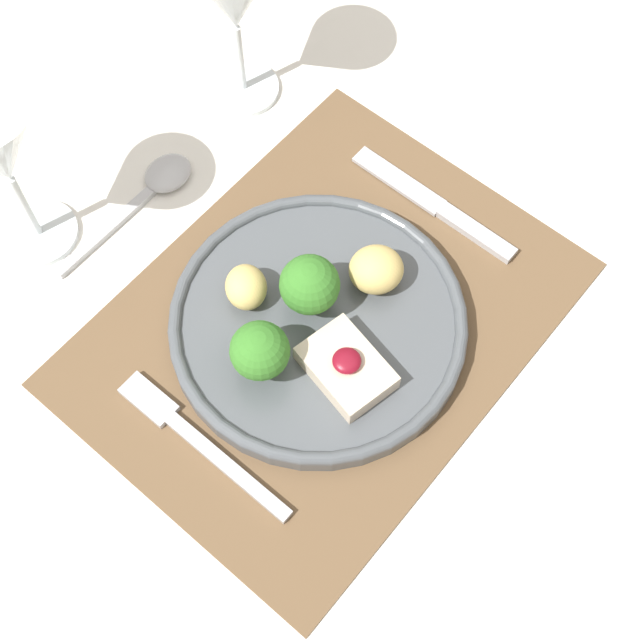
{
  "coord_description": "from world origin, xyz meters",
  "views": [
    {
      "loc": [
        -0.27,
        -0.23,
        1.49
      ],
      "look_at": [
        -0.01,
        -0.0,
        0.79
      ],
      "focal_mm": 50.0,
      "sensor_mm": 36.0,
      "label": 1
    }
  ],
  "objects_px": {
    "dinner_plate": "(317,322)",
    "knife": "(444,211)",
    "spoon": "(154,186)",
    "fork": "(193,437)"
  },
  "relations": [
    {
      "from": "dinner_plate",
      "to": "knife",
      "type": "distance_m",
      "value": 0.18
    },
    {
      "from": "dinner_plate",
      "to": "spoon",
      "type": "xyz_separation_m",
      "value": [
        0.02,
        0.22,
        -0.01
      ]
    },
    {
      "from": "dinner_plate",
      "to": "knife",
      "type": "relative_size",
      "value": 1.44
    },
    {
      "from": "dinner_plate",
      "to": "spoon",
      "type": "height_order",
      "value": "dinner_plate"
    },
    {
      "from": "spoon",
      "to": "dinner_plate",
      "type": "bearing_deg",
      "value": -94.29
    },
    {
      "from": "spoon",
      "to": "fork",
      "type": "bearing_deg",
      "value": -128.18
    },
    {
      "from": "fork",
      "to": "knife",
      "type": "height_order",
      "value": "knife"
    },
    {
      "from": "fork",
      "to": "dinner_plate",
      "type": "bearing_deg",
      "value": -5.58
    },
    {
      "from": "dinner_plate",
      "to": "knife",
      "type": "bearing_deg",
      "value": -3.72
    },
    {
      "from": "knife",
      "to": "spoon",
      "type": "relative_size",
      "value": 1.08
    }
  ]
}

